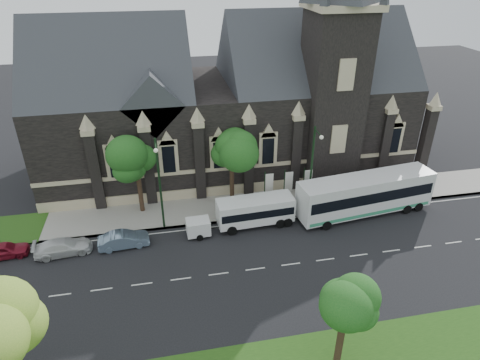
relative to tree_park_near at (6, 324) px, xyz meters
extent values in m
plane|color=black|center=(11.77, 8.77, -6.42)|extent=(160.00, 160.00, 0.00)
cube|color=#9A958C|center=(11.77, 18.27, -6.34)|extent=(80.00, 5.00, 0.15)
cube|color=black|center=(15.77, 28.27, -1.42)|extent=(40.00, 15.00, 10.00)
cube|color=#303238|center=(3.77, 28.27, 3.58)|extent=(16.00, 15.00, 15.00)
cube|color=#303238|center=(25.77, 28.27, 3.58)|extent=(20.00, 15.00, 15.00)
cube|color=#303238|center=(7.77, 23.77, 3.58)|extent=(6.00, 6.00, 6.00)
cube|color=black|center=(25.77, 22.27, 2.58)|extent=(5.50, 5.50, 18.00)
cube|color=#C2B18C|center=(25.77, 22.27, 11.78)|extent=(6.20, 6.20, 0.60)
cube|color=#C2B18C|center=(15.77, 20.73, -3.22)|extent=(40.00, 0.22, 0.40)
cube|color=#C2B18C|center=(15.77, 20.73, -5.82)|extent=(40.00, 0.25, 1.20)
cube|color=black|center=(13.77, 20.59, -1.62)|extent=(1.20, 0.12, 2.80)
sphere|color=#70A331|center=(-0.23, -0.23, -0.20)|extent=(4.16, 4.16, 4.16)
sphere|color=#70A331|center=(0.55, 0.55, 0.58)|extent=(3.12, 3.12, 3.12)
cylinder|color=black|center=(17.77, -0.73, -4.88)|extent=(0.44, 0.44, 3.08)
sphere|color=#1A551B|center=(17.77, -0.73, -1.94)|extent=(3.20, 3.20, 3.20)
sphere|color=#1A551B|center=(18.37, -0.13, -1.34)|extent=(2.40, 2.40, 2.40)
cylinder|color=black|center=(14.77, 19.27, -4.44)|extent=(0.44, 0.44, 3.96)
sphere|color=#1A551B|center=(14.77, 19.27, -0.78)|extent=(3.84, 3.84, 3.84)
sphere|color=#1A551B|center=(15.49, 19.99, -0.06)|extent=(2.88, 2.88, 2.88)
cylinder|color=black|center=(5.77, 19.27, -4.44)|extent=(0.44, 0.44, 3.96)
sphere|color=#1A551B|center=(5.77, 19.27, -0.85)|extent=(3.68, 3.68, 3.68)
sphere|color=#1A551B|center=(6.46, 19.96, -0.16)|extent=(2.76, 2.76, 2.76)
cylinder|color=black|center=(21.77, 16.07, -1.92)|extent=(0.20, 0.20, 9.00)
cylinder|color=black|center=(21.77, 15.27, 2.28)|extent=(0.10, 1.60, 0.10)
sphere|color=silver|center=(21.77, 14.47, 2.18)|extent=(0.36, 0.36, 0.36)
cylinder|color=black|center=(7.77, 16.07, -1.92)|extent=(0.20, 0.20, 9.00)
cylinder|color=black|center=(7.77, 15.27, 2.28)|extent=(0.10, 1.60, 0.10)
sphere|color=silver|center=(7.77, 14.47, 2.18)|extent=(0.36, 0.36, 0.36)
cylinder|color=black|center=(17.77, 17.77, -4.42)|extent=(0.10, 0.10, 4.00)
cube|color=white|center=(18.22, 17.77, -3.82)|extent=(0.80, 0.04, 2.20)
cylinder|color=black|center=(19.77, 17.77, -4.42)|extent=(0.10, 0.10, 4.00)
cube|color=white|center=(20.22, 17.77, -3.82)|extent=(0.80, 0.04, 2.20)
cylinder|color=black|center=(21.77, 17.77, -4.42)|extent=(0.10, 0.10, 4.00)
cube|color=white|center=(22.22, 17.77, -3.82)|extent=(0.80, 0.04, 2.20)
cube|color=silver|center=(26.99, 14.81, -4.22)|extent=(13.78, 4.44, 3.50)
cube|color=black|center=(26.99, 14.81, -3.97)|extent=(13.25, 4.41, 1.11)
cube|color=#349166|center=(26.99, 14.81, -5.67)|extent=(13.25, 4.40, 0.35)
cylinder|color=black|center=(22.46, 12.83, -5.97)|extent=(0.93, 0.39, 0.90)
cylinder|color=black|center=(22.12, 15.63, -5.97)|extent=(0.93, 0.39, 0.90)
cylinder|color=black|center=(31.20, 13.90, -5.97)|extent=(0.93, 0.39, 0.90)
cylinder|color=black|center=(30.86, 16.70, -5.97)|extent=(0.93, 0.39, 0.90)
cylinder|color=black|center=(32.54, 14.06, -5.97)|extent=(0.93, 0.39, 0.90)
cylinder|color=black|center=(32.20, 16.86, -5.97)|extent=(0.93, 0.39, 0.90)
cube|color=white|center=(16.18, 14.95, -4.82)|extent=(7.20, 2.59, 2.29)
cube|color=black|center=(16.18, 14.95, -4.72)|extent=(6.92, 2.62, 0.77)
cylinder|color=black|center=(13.75, 13.71, -5.97)|extent=(0.91, 0.33, 0.90)
cylinder|color=black|center=(13.64, 15.94, -5.97)|extent=(0.91, 0.33, 0.90)
cylinder|color=black|center=(18.36, 13.95, -5.97)|extent=(0.91, 0.33, 0.90)
cylinder|color=black|center=(18.24, 16.18, -5.97)|extent=(0.91, 0.33, 0.90)
cylinder|color=black|center=(19.07, 13.99, -5.97)|extent=(0.91, 0.33, 0.90)
cylinder|color=black|center=(18.95, 16.21, -5.97)|extent=(0.91, 0.33, 0.90)
cube|color=silver|center=(10.77, 14.23, -5.48)|extent=(2.15, 1.65, 1.36)
cylinder|color=black|center=(10.80, 13.45, -6.12)|extent=(0.59, 0.23, 0.58)
cylinder|color=black|center=(10.74, 15.02, -6.12)|extent=(0.59, 0.23, 0.58)
cylinder|color=black|center=(12.13, 14.29, -5.84)|extent=(1.25, 0.13, 0.08)
imported|color=slate|center=(4.27, 13.88, -5.71)|extent=(4.40, 1.83, 1.42)
imported|color=maroon|center=(-5.50, 14.40, -5.75)|extent=(4.03, 1.90, 1.33)
imported|color=silver|center=(-0.71, 13.90, -5.74)|extent=(4.84, 2.37, 1.36)
camera|label=1|loc=(8.51, -16.46, 16.01)|focal=31.04mm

